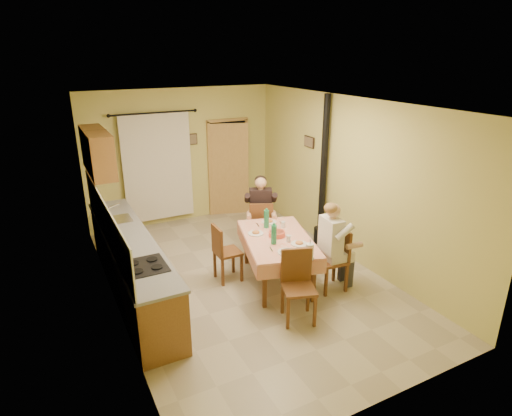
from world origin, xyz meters
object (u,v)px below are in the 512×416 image
chair_far (261,236)px  chair_left (227,263)px  stove_flue (322,192)px  man_far (261,206)px  dining_table (277,259)px  chair_right (331,271)px  man_right (333,237)px  chair_near (298,300)px

chair_far → chair_left: chair_far is taller
stove_flue → man_far: bearing=169.1°
chair_left → man_far: man_far is taller
dining_table → chair_right: bearing=-27.4°
chair_right → chair_left: size_ratio=1.04×
man_far → man_right: bearing=-54.5°
chair_right → stove_flue: bearing=-24.3°
dining_table → man_far: bearing=90.8°
chair_right → man_far: man_far is taller
stove_flue → chair_right: bearing=-119.9°
chair_right → stove_flue: size_ratio=0.35×
man_far → chair_right: bearing=-54.1°
stove_flue → dining_table: bearing=-148.9°
chair_far → man_far: bearing=90.0°
chair_left → stove_flue: stove_flue is taller
chair_far → man_right: 1.82m
chair_near → man_right: bearing=-133.3°
dining_table → chair_far: chair_far is taller
chair_near → man_right: man_right is taller
man_far → dining_table: bearing=-79.9°
dining_table → chair_near: size_ratio=1.90×
man_far → man_right: size_ratio=1.00×
dining_table → chair_right: size_ratio=1.92×
chair_right → man_right: man_right is taller
dining_table → chair_far: 1.15m
chair_near → stove_flue: (1.75, 1.93, 0.73)m
man_right → dining_table: bearing=51.9°
chair_near → man_far: bearing=-85.4°
chair_far → chair_right: size_ratio=1.00×
chair_left → chair_near: bearing=16.1°
chair_left → man_right: bearing=52.7°
chair_near → chair_right: chair_near is taller
man_far → stove_flue: 1.21m
chair_left → chair_far: bearing=125.5°
dining_table → chair_far: (0.29, 1.10, -0.09)m
chair_far → man_far: (0.01, 0.01, 0.59)m
chair_far → stove_flue: size_ratio=0.35×
dining_table → stove_flue: size_ratio=0.67×
chair_far → chair_near: (-0.56, -2.15, 0.00)m
chair_near → stove_flue: bearing=-112.7°
dining_table → man_right: man_right is taller
man_right → chair_far: bearing=16.3°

